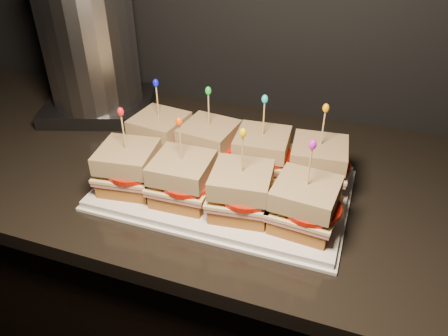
% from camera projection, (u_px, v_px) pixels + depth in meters
% --- Properties ---
extents(cabinet, '(2.34, 0.60, 0.86)m').
position_uv_depth(cabinet, '(273.00, 324.00, 1.15)').
color(cabinet, black).
rests_on(cabinet, ground).
extents(granite_slab, '(2.38, 0.64, 0.03)m').
position_uv_depth(granite_slab, '(287.00, 188.00, 0.90)').
color(granite_slab, black).
rests_on(granite_slab, cabinet).
extents(platter, '(0.47, 0.29, 0.02)m').
position_uv_depth(platter, '(224.00, 187.00, 0.86)').
color(platter, white).
rests_on(platter, granite_slab).
extents(platter_rim, '(0.48, 0.30, 0.01)m').
position_uv_depth(platter_rim, '(224.00, 190.00, 0.86)').
color(platter_rim, white).
rests_on(platter_rim, granite_slab).
extents(sandwich_0_bread_bot, '(0.11, 0.11, 0.03)m').
position_uv_depth(sandwich_0_bread_bot, '(162.00, 146.00, 0.95)').
color(sandwich_0_bread_bot, brown).
rests_on(sandwich_0_bread_bot, platter).
extents(sandwich_0_ham, '(0.12, 0.12, 0.01)m').
position_uv_depth(sandwich_0_ham, '(161.00, 139.00, 0.94)').
color(sandwich_0_ham, '#C06663').
rests_on(sandwich_0_ham, sandwich_0_bread_bot).
extents(sandwich_0_cheese, '(0.12, 0.12, 0.01)m').
position_uv_depth(sandwich_0_cheese, '(161.00, 136.00, 0.93)').
color(sandwich_0_cheese, beige).
rests_on(sandwich_0_cheese, sandwich_0_ham).
extents(sandwich_0_tomato, '(0.10, 0.10, 0.01)m').
position_uv_depth(sandwich_0_tomato, '(164.00, 135.00, 0.92)').
color(sandwich_0_tomato, '#B91707').
rests_on(sandwich_0_tomato, sandwich_0_cheese).
extents(sandwich_0_bread_top, '(0.11, 0.11, 0.03)m').
position_uv_depth(sandwich_0_bread_top, '(160.00, 124.00, 0.92)').
color(sandwich_0_bread_top, '#532C13').
rests_on(sandwich_0_bread_top, sandwich_0_tomato).
extents(sandwich_0_pick, '(0.00, 0.00, 0.09)m').
position_uv_depth(sandwich_0_pick, '(158.00, 104.00, 0.89)').
color(sandwich_0_pick, tan).
rests_on(sandwich_0_pick, sandwich_0_bread_top).
extents(sandwich_0_frill, '(0.01, 0.01, 0.02)m').
position_uv_depth(sandwich_0_frill, '(156.00, 83.00, 0.86)').
color(sandwich_0_frill, '#0E13DC').
rests_on(sandwich_0_frill, sandwich_0_pick).
extents(sandwich_1_bread_bot, '(0.11, 0.11, 0.03)m').
position_uv_depth(sandwich_1_bread_bot, '(210.00, 155.00, 0.92)').
color(sandwich_1_bread_bot, brown).
rests_on(sandwich_1_bread_bot, platter).
extents(sandwich_1_ham, '(0.12, 0.12, 0.01)m').
position_uv_depth(sandwich_1_ham, '(209.00, 148.00, 0.91)').
color(sandwich_1_ham, '#C06663').
rests_on(sandwich_1_ham, sandwich_1_bread_bot).
extents(sandwich_1_cheese, '(0.12, 0.12, 0.01)m').
position_uv_depth(sandwich_1_cheese, '(209.00, 145.00, 0.90)').
color(sandwich_1_cheese, beige).
rests_on(sandwich_1_cheese, sandwich_1_ham).
extents(sandwich_1_tomato, '(0.10, 0.10, 0.01)m').
position_uv_depth(sandwich_1_tomato, '(214.00, 144.00, 0.89)').
color(sandwich_1_tomato, '#B91707').
rests_on(sandwich_1_tomato, sandwich_1_cheese).
extents(sandwich_1_bread_top, '(0.11, 0.11, 0.03)m').
position_uv_depth(sandwich_1_bread_top, '(209.00, 133.00, 0.89)').
color(sandwich_1_bread_top, '#532C13').
rests_on(sandwich_1_bread_top, sandwich_1_tomato).
extents(sandwich_1_pick, '(0.00, 0.00, 0.09)m').
position_uv_depth(sandwich_1_pick, '(209.00, 112.00, 0.86)').
color(sandwich_1_pick, tan).
rests_on(sandwich_1_pick, sandwich_1_bread_top).
extents(sandwich_1_frill, '(0.01, 0.01, 0.02)m').
position_uv_depth(sandwich_1_frill, '(208.00, 91.00, 0.83)').
color(sandwich_1_frill, green).
rests_on(sandwich_1_frill, sandwich_1_pick).
extents(sandwich_2_bread_bot, '(0.11, 0.11, 0.03)m').
position_uv_depth(sandwich_2_bread_bot, '(261.00, 165.00, 0.88)').
color(sandwich_2_bread_bot, brown).
rests_on(sandwich_2_bread_bot, platter).
extents(sandwich_2_ham, '(0.12, 0.11, 0.01)m').
position_uv_depth(sandwich_2_ham, '(261.00, 158.00, 0.87)').
color(sandwich_2_ham, '#C06663').
rests_on(sandwich_2_ham, sandwich_2_bread_bot).
extents(sandwich_2_cheese, '(0.12, 0.12, 0.01)m').
position_uv_depth(sandwich_2_cheese, '(262.00, 155.00, 0.87)').
color(sandwich_2_cheese, beige).
rests_on(sandwich_2_cheese, sandwich_2_ham).
extents(sandwich_2_tomato, '(0.10, 0.10, 0.01)m').
position_uv_depth(sandwich_2_tomato, '(267.00, 154.00, 0.86)').
color(sandwich_2_tomato, '#B91707').
rests_on(sandwich_2_tomato, sandwich_2_cheese).
extents(sandwich_2_bread_top, '(0.11, 0.11, 0.03)m').
position_uv_depth(sandwich_2_bread_top, '(262.00, 142.00, 0.85)').
color(sandwich_2_bread_top, '#532C13').
rests_on(sandwich_2_bread_top, sandwich_2_tomato).
extents(sandwich_2_pick, '(0.00, 0.00, 0.09)m').
position_uv_depth(sandwich_2_pick, '(264.00, 121.00, 0.83)').
color(sandwich_2_pick, tan).
rests_on(sandwich_2_pick, sandwich_2_bread_top).
extents(sandwich_2_frill, '(0.01, 0.01, 0.02)m').
position_uv_depth(sandwich_2_frill, '(265.00, 99.00, 0.80)').
color(sandwich_2_frill, '#17C2CB').
rests_on(sandwich_2_frill, sandwich_2_pick).
extents(sandwich_3_bread_bot, '(0.11, 0.11, 0.03)m').
position_uv_depth(sandwich_3_bread_bot, '(316.00, 176.00, 0.85)').
color(sandwich_3_bread_bot, brown).
rests_on(sandwich_3_bread_bot, platter).
extents(sandwich_3_ham, '(0.12, 0.12, 0.01)m').
position_uv_depth(sandwich_3_ham, '(317.00, 168.00, 0.84)').
color(sandwich_3_ham, '#C06663').
rests_on(sandwich_3_ham, sandwich_3_bread_bot).
extents(sandwich_3_cheese, '(0.12, 0.12, 0.01)m').
position_uv_depth(sandwich_3_cheese, '(318.00, 165.00, 0.84)').
color(sandwich_3_cheese, beige).
rests_on(sandwich_3_cheese, sandwich_3_ham).
extents(sandwich_3_tomato, '(0.10, 0.10, 0.01)m').
position_uv_depth(sandwich_3_tomato, '(324.00, 165.00, 0.83)').
color(sandwich_3_tomato, '#B91707').
rests_on(sandwich_3_tomato, sandwich_3_cheese).
extents(sandwich_3_bread_top, '(0.11, 0.11, 0.03)m').
position_uv_depth(sandwich_3_bread_top, '(320.00, 152.00, 0.82)').
color(sandwich_3_bread_top, '#532C13').
rests_on(sandwich_3_bread_top, sandwich_3_tomato).
extents(sandwich_3_pick, '(0.00, 0.00, 0.09)m').
position_uv_depth(sandwich_3_pick, '(323.00, 130.00, 0.80)').
color(sandwich_3_pick, tan).
rests_on(sandwich_3_pick, sandwich_3_bread_top).
extents(sandwich_3_frill, '(0.01, 0.01, 0.02)m').
position_uv_depth(sandwich_3_frill, '(326.00, 108.00, 0.77)').
color(sandwich_3_frill, orange).
rests_on(sandwich_3_frill, sandwich_3_pick).
extents(sandwich_4_bread_bot, '(0.11, 0.11, 0.03)m').
position_uv_depth(sandwich_4_bread_bot, '(130.00, 180.00, 0.84)').
color(sandwich_4_bread_bot, brown).
rests_on(sandwich_4_bread_bot, platter).
extents(sandwich_4_ham, '(0.12, 0.12, 0.01)m').
position_uv_depth(sandwich_4_ham, '(129.00, 173.00, 0.83)').
color(sandwich_4_ham, '#C06663').
rests_on(sandwich_4_ham, sandwich_4_bread_bot).
extents(sandwich_4_cheese, '(0.12, 0.12, 0.01)m').
position_uv_depth(sandwich_4_cheese, '(129.00, 169.00, 0.83)').
color(sandwich_4_cheese, beige).
rests_on(sandwich_4_cheese, sandwich_4_ham).
extents(sandwich_4_tomato, '(0.10, 0.10, 0.01)m').
position_uv_depth(sandwich_4_tomato, '(132.00, 169.00, 0.82)').
color(sandwich_4_tomato, '#B91707').
rests_on(sandwich_4_tomato, sandwich_4_cheese).
extents(sandwich_4_bread_top, '(0.11, 0.11, 0.03)m').
position_uv_depth(sandwich_4_bread_top, '(127.00, 156.00, 0.81)').
color(sandwich_4_bread_top, '#532C13').
rests_on(sandwich_4_bread_top, sandwich_4_tomato).
extents(sandwich_4_pick, '(0.00, 0.00, 0.09)m').
position_uv_depth(sandwich_4_pick, '(124.00, 134.00, 0.78)').
color(sandwich_4_pick, tan).
rests_on(sandwich_4_pick, sandwich_4_bread_top).
extents(sandwich_4_frill, '(0.01, 0.01, 0.02)m').
position_uv_depth(sandwich_4_frill, '(120.00, 112.00, 0.76)').
color(sandwich_4_frill, red).
rests_on(sandwich_4_frill, sandwich_4_pick).
extents(sandwich_5_bread_bot, '(0.10, 0.10, 0.03)m').
position_uv_depth(sandwich_5_bread_bot, '(184.00, 192.00, 0.81)').
color(sandwich_5_bread_bot, brown).
rests_on(sandwich_5_bread_bot, platter).
extents(sandwich_5_ham, '(0.11, 0.11, 0.01)m').
position_uv_depth(sandwich_5_ham, '(183.00, 184.00, 0.80)').
color(sandwich_5_ham, '#C06663').
rests_on(sandwich_5_ham, sandwich_5_bread_bot).
extents(sandwich_5_cheese, '(0.11, 0.11, 0.01)m').
position_uv_depth(sandwich_5_cheese, '(183.00, 181.00, 0.80)').
color(sandwich_5_cheese, beige).
rests_on(sandwich_5_cheese, sandwich_5_ham).
extents(sandwich_5_tomato, '(0.10, 0.10, 0.01)m').
position_uv_depth(sandwich_5_tomato, '(187.00, 181.00, 0.78)').
color(sandwich_5_tomato, '#B91707').
rests_on(sandwich_5_tomato, sandwich_5_cheese).
extents(sandwich_5_bread_top, '(0.10, 0.10, 0.03)m').
position_uv_depth(sandwich_5_bread_top, '(182.00, 168.00, 0.78)').
color(sandwich_5_bread_top, '#532C13').
rests_on(sandwich_5_bread_top, sandwich_5_tomato).
extents(sandwich_5_pick, '(0.00, 0.00, 0.09)m').
position_uv_depth(sandwich_5_pick, '(181.00, 145.00, 0.75)').
color(sandwich_5_pick, tan).
rests_on(sandwich_5_pick, sandwich_5_bread_top).
extents(sandwich_5_frill, '(0.01, 0.01, 0.02)m').
position_uv_depth(sandwich_5_frill, '(179.00, 122.00, 0.73)').
color(sandwich_5_frill, '#E64909').
rests_on(sandwich_5_frill, sandwich_5_pick).
extents(sandwich_6_bread_bot, '(0.11, 0.11, 0.03)m').
position_uv_depth(sandwich_6_bread_bot, '(241.00, 204.00, 0.78)').
color(sandwich_6_bread_bot, brown).
rests_on(sandwich_6_bread_bot, platter).
extents(sandwich_6_ham, '(0.12, 0.12, 0.01)m').
position_uv_depth(sandwich_6_ham, '(241.00, 196.00, 0.77)').
color(sandwich_6_ham, '#C06663').
rests_on(sandwich_6_ham, sandwich_6_bread_bot).
extents(sandwich_6_cheese, '(0.12, 0.12, 0.01)m').
position_uv_depth(sandwich_6_cheese, '(241.00, 193.00, 0.77)').
color(sandwich_6_cheese, beige).
rests_on(sandwich_6_cheese, sandwich_6_ham).
extents(sandwich_6_tomato, '(0.10, 0.10, 0.01)m').
position_uv_depth(sandwich_6_tomato, '(247.00, 193.00, 0.75)').
color(sandwich_6_tomato, '#B91707').
rests_on(sandwich_6_tomato, sandwich_6_cheese).
extents(sandwich_6_bread_top, '(0.11, 0.11, 0.03)m').
position_uv_depth(sandwich_6_bread_top, '(242.00, 180.00, 0.75)').
color(sandwich_6_bread_top, '#532C13').
rests_on(sandwich_6_bread_top, sandwich_6_tomato).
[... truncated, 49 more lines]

